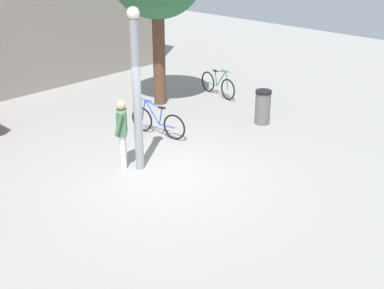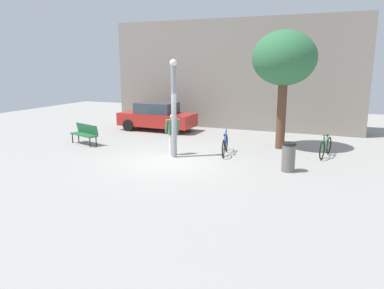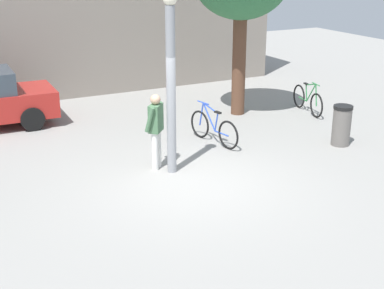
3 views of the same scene
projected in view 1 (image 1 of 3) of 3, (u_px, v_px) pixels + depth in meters
The scene contains 6 objects.
ground_plane at pixel (166, 176), 11.67m from camera, with size 36.00×36.00×0.00m, color gray.
lamppost at pixel (137, 87), 11.23m from camera, with size 0.28×0.28×3.78m.
person_by_lamppost at pixel (122, 129), 11.73m from camera, with size 0.57×0.59×1.67m.
bicycle_green at pixel (218, 85), 17.01m from camera, with size 0.40×1.79×0.97m.
bicycle_blue at pixel (158, 122), 13.79m from camera, with size 0.38×1.79×0.97m.
trash_bin at pixel (263, 107), 14.56m from camera, with size 0.47×0.47×1.00m.
Camera 1 is at (-7.10, -7.62, 5.34)m, focal length 47.02 mm.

